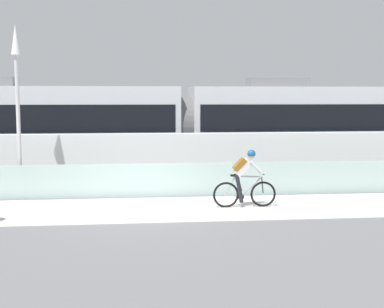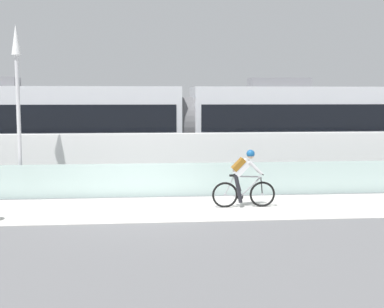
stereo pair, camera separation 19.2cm
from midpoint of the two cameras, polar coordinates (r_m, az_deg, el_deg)
name	(u,v)px [view 1 (the left image)]	position (r m, az deg, el deg)	size (l,w,h in m)	color
ground_plane	(141,210)	(14.44, -5.92, -6.02)	(200.00, 200.00, 0.00)	slate
bike_path_deck	(141,209)	(14.44, -5.92, -6.00)	(32.00, 3.20, 0.01)	silver
glass_parapet	(141,180)	(16.16, -5.95, -2.85)	(32.00, 0.05, 1.03)	#ADC6C1
concrete_barrier_wall	(140,160)	(17.89, -5.96, -0.69)	(32.00, 0.36, 1.82)	white
tram_rail_near	(140,176)	(20.47, -5.94, -2.38)	(32.00, 0.08, 0.01)	#595654
tram_rail_far	(140,171)	(21.89, -5.94, -1.82)	(32.00, 0.08, 0.01)	#595654
tram	(185,126)	(21.07, -1.08, 3.06)	(22.56, 2.54, 3.81)	silver
cyclist_on_bike	(244,179)	(14.57, 5.34, -2.70)	(1.77, 0.58, 1.61)	black
lamp_post_antenna	(17,89)	(16.67, -18.77, 6.72)	(0.28, 0.28, 5.20)	gray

